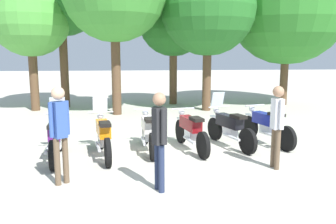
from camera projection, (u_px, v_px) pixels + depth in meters
ground_plane at (170, 151)px, 8.81m from camera, size 80.00×80.00×0.00m
motorcycle_0 at (56, 137)px, 8.06m from camera, size 0.62×2.19×1.37m
motorcycle_1 at (103, 135)px, 8.25m from camera, size 0.67×2.17×1.37m
motorcycle_2 at (148, 131)px, 8.73m from camera, size 0.62×2.19×0.99m
motorcycle_3 at (191, 130)px, 8.81m from camera, size 0.70×2.16×0.99m
motorcycle_4 at (229, 127)px, 9.15m from camera, size 0.86×2.12×1.37m
motorcycle_5 at (267, 125)px, 9.42m from camera, size 0.82×2.13×0.99m
person_0 at (277, 120)px, 7.31m from camera, size 0.25×0.41×1.76m
person_1 at (159, 134)px, 6.10m from camera, size 0.30×0.40×1.76m
person_2 at (60, 127)px, 6.41m from camera, size 0.36×0.34×1.83m
tree_0 at (30, 17)px, 14.29m from camera, size 3.29×3.29×5.54m
tree_3 at (173, 22)px, 16.19m from camera, size 3.22×3.22×5.47m
tree_4 at (208, 8)px, 14.26m from camera, size 3.90×3.90×6.18m
tree_5 at (288, 4)px, 15.81m from camera, size 5.43×5.43×7.31m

